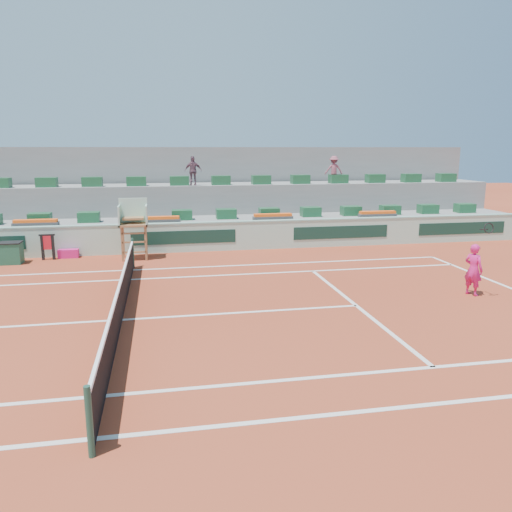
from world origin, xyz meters
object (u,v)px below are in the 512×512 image
object	(u,v)px
player_bag	(68,254)
drink_cooler_a	(11,253)
tennis_player	(474,269)
umpire_chair	(133,220)

from	to	relation	value
player_bag	drink_cooler_a	xyz separation A→B (m)	(-1.95, -0.70, 0.25)
player_bag	drink_cooler_a	distance (m)	2.09
tennis_player	drink_cooler_a	bearing A→B (deg)	154.56
drink_cooler_a	tennis_player	size ratio (longest dim) A/B	0.37
drink_cooler_a	tennis_player	xyz separation A→B (m)	(14.85, -7.06, 0.37)
umpire_chair	drink_cooler_a	distance (m)	4.75
player_bag	umpire_chair	bearing A→B (deg)	-13.40
player_bag	drink_cooler_a	world-z (taller)	drink_cooler_a
player_bag	tennis_player	world-z (taller)	tennis_player
umpire_chair	tennis_player	size ratio (longest dim) A/B	1.05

